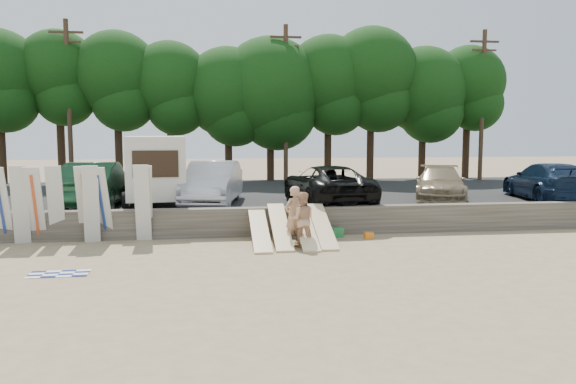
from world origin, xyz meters
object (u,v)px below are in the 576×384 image
car_2 (213,183)px  car_5 (548,182)px  car_4 (440,183)px  cooler (337,232)px  beachgoer_a (293,215)px  beachgoer_b (302,219)px  box_trailer (156,167)px  car_3 (327,185)px  car_1 (96,184)px

car_2 → car_5: 14.28m
car_4 → cooler: (-5.45, -4.13, -1.26)m
beachgoer_a → cooler: 2.17m
car_5 → beachgoer_b: car_5 is taller
beachgoer_a → cooler: (1.70, 1.10, -0.79)m
box_trailer → beachgoer_b: box_trailer is taller
box_trailer → car_3: 6.88m
car_3 → beachgoer_b: (-1.80, -4.73, -0.62)m
car_4 → cooler: 6.96m
box_trailer → cooler: (6.49, -3.98, -2.08)m
car_1 → beachgoer_b: 9.22m
beachgoer_a → beachgoer_b: bearing=84.5°
car_5 → box_trailer: bearing=7.3°
car_3 → car_1: bearing=-9.9°
box_trailer → beachgoer_a: size_ratio=2.37×
car_3 → beachgoer_b: car_3 is taller
car_4 → cooler: bearing=-121.7°
car_3 → car_2: bearing=-14.6°
beachgoer_b → cooler: bearing=-129.9°
car_4 → beachgoer_b: bearing=-120.0°
box_trailer → cooler: size_ratio=11.88×
car_5 → beachgoer_a: bearing=30.4°
car_1 → beachgoer_b: size_ratio=3.05×
car_2 → beachgoer_b: (2.78, -5.50, -0.70)m
car_4 → car_5: (4.56, -0.67, 0.09)m
car_3 → car_4: bearing=-175.4°
car_1 → car_5: car_1 is taller
box_trailer → car_2: (2.23, 0.06, -0.67)m
car_1 → cooler: size_ratio=14.04×
car_1 → car_4: (14.28, 0.07, -0.16)m
car_4 → car_5: bearing=12.8°
car_5 → beachgoer_b: bearing=32.3°
car_3 → beachgoer_a: size_ratio=3.02×
car_2 → car_5: car_2 is taller
car_1 → car_2: bearing=-179.5°
car_2 → beachgoer_a: bearing=-54.1°
box_trailer → car_3: size_ratio=0.79×
car_5 → car_2: bearing=6.8°
car_3 → car_4: car_3 is taller
car_3 → cooler: size_ratio=15.12×
beachgoer_a → beachgoer_b: size_ratio=1.09×
car_5 → cooler: (-10.01, -3.47, -1.35)m
box_trailer → car_1: 2.44m
beachgoer_b → beachgoer_a: bearing=-53.6°
car_1 → cooler: 9.82m
beachgoer_a → car_5: bearing=164.9°
car_2 → car_3: car_2 is taller
car_3 → cooler: car_3 is taller
beachgoer_b → car_5: bearing=-151.3°
car_1 → beachgoer_a: 8.83m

